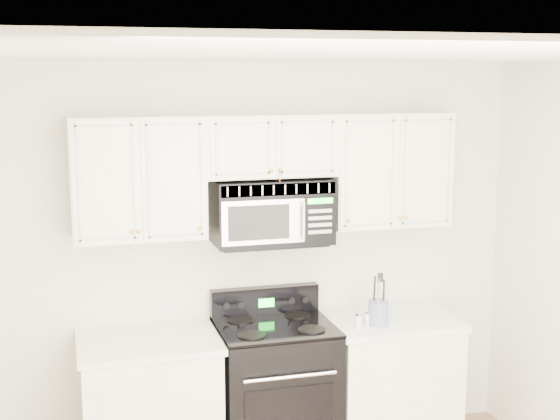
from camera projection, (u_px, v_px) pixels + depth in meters
name	position (u px, v px, depth m)	size (l,w,h in m)	color
room	(356.00, 345.00, 3.55)	(3.51, 3.51, 2.61)	#9F7E5B
base_cabinet_left	(151.00, 414.00, 4.85)	(0.86, 0.65, 0.92)	#F2E3CB
base_cabinet_right	(388.00, 387.00, 5.28)	(0.86, 0.65, 0.92)	#F2E3CB
range	(275.00, 392.00, 5.06)	(0.74, 0.67, 1.11)	black
upper_cabinets	(268.00, 167.00, 4.95)	(2.44, 0.37, 0.75)	#F2E3CB
microwave	(272.00, 211.00, 4.97)	(0.75, 0.42, 0.41)	black
utensil_crock	(378.00, 312.00, 5.01)	(0.13, 0.13, 0.34)	slate
shaker_salt	(368.00, 318.00, 5.02)	(0.04, 0.04, 0.10)	silver
shaker_pepper	(358.00, 320.00, 4.97)	(0.04, 0.04, 0.10)	silver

